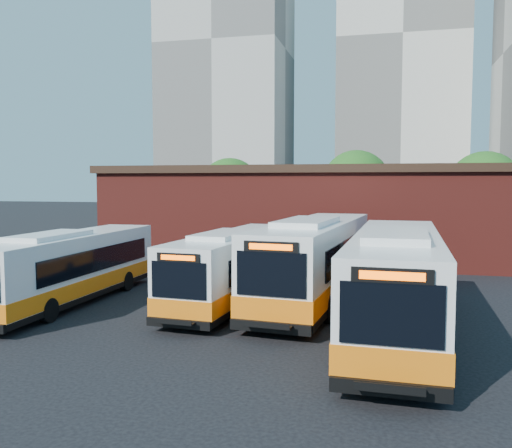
% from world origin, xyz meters
% --- Properties ---
extents(ground, '(220.00, 220.00, 0.00)m').
position_xyz_m(ground, '(0.00, 0.00, 0.00)').
color(ground, black).
extents(bus_west, '(2.57, 11.88, 3.23)m').
position_xyz_m(bus_west, '(-8.61, 2.26, 1.46)').
color(bus_west, white).
rests_on(bus_west, ground).
extents(bus_midwest, '(3.35, 12.03, 3.24)m').
position_xyz_m(bus_midwest, '(-1.62, 4.30, 1.47)').
color(bus_midwest, white).
rests_on(bus_midwest, ground).
extents(bus_mideast, '(4.14, 14.09, 3.79)m').
position_xyz_m(bus_mideast, '(1.82, 5.30, 1.72)').
color(bus_mideast, white).
rests_on(bus_mideast, ground).
extents(bus_east, '(3.33, 13.93, 3.77)m').
position_xyz_m(bus_east, '(5.27, 0.65, 1.71)').
color(bus_east, white).
rests_on(bus_east, ground).
extents(transit_worker, '(0.56, 0.70, 1.69)m').
position_xyz_m(transit_worker, '(3.71, -3.24, 0.84)').
color(transit_worker, black).
rests_on(transit_worker, ground).
extents(depot_building, '(28.60, 12.60, 6.40)m').
position_xyz_m(depot_building, '(0.00, 20.00, 3.26)').
color(depot_building, maroon).
rests_on(depot_building, ground).
extents(tree_west, '(6.00, 6.00, 7.65)m').
position_xyz_m(tree_west, '(-10.00, 32.00, 4.64)').
color(tree_west, '#382314').
rests_on(tree_west, ground).
extents(tree_mid, '(6.56, 6.56, 8.36)m').
position_xyz_m(tree_mid, '(2.00, 34.00, 5.08)').
color(tree_mid, '#382314').
rests_on(tree_mid, ground).
extents(tree_east, '(6.24, 6.24, 7.96)m').
position_xyz_m(tree_east, '(13.00, 31.00, 4.83)').
color(tree_east, '#382314').
rests_on(tree_east, ground).
extents(tower_left, '(20.00, 18.00, 56.20)m').
position_xyz_m(tower_left, '(-22.00, 72.00, 27.84)').
color(tower_left, '#B7B4A9').
rests_on(tower_left, ground).
extents(tower_center, '(22.00, 20.00, 61.20)m').
position_xyz_m(tower_center, '(7.00, 86.00, 30.34)').
color(tower_center, silver).
rests_on(tower_center, ground).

